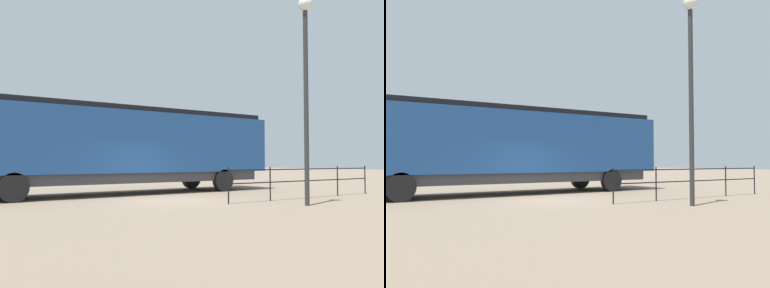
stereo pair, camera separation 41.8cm
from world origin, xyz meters
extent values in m
plane|color=#84705B|center=(0.00, 0.00, 0.00)|extent=(120.00, 120.00, 0.00)
cube|color=navy|center=(-3.86, -0.19, 2.36)|extent=(3.13, 15.34, 2.73)
cube|color=black|center=(-3.86, 6.43, 1.96)|extent=(3.00, 2.10, 1.91)
cube|color=black|center=(-3.86, -0.19, 3.85)|extent=(2.82, 14.73, 0.24)
cube|color=#38383D|center=(-3.86, -0.19, 0.78)|extent=(2.82, 14.11, 0.45)
cylinder|color=black|center=(-5.27, 4.72, 0.55)|extent=(0.30, 1.10, 1.10)
cylinder|color=black|center=(-2.45, 4.72, 0.55)|extent=(0.30, 1.10, 1.10)
cylinder|color=black|center=(-5.27, -5.10, 0.55)|extent=(0.30, 1.10, 1.10)
cylinder|color=black|center=(-2.45, -5.10, 0.55)|extent=(0.30, 1.10, 1.10)
cylinder|color=#2D2D2D|center=(4.28, 2.99, 3.42)|extent=(0.16, 0.16, 6.83)
sphere|color=silver|center=(4.28, 2.99, 6.97)|extent=(0.48, 0.48, 0.48)
cube|color=black|center=(2.40, 5.18, 1.19)|extent=(0.04, 8.24, 0.04)
cube|color=black|center=(2.40, 5.18, 0.71)|extent=(0.04, 8.24, 0.04)
cylinder|color=black|center=(2.40, 1.06, 0.65)|extent=(0.05, 0.05, 1.30)
cylinder|color=black|center=(2.40, 3.12, 0.65)|extent=(0.05, 0.05, 1.30)
cylinder|color=black|center=(2.40, 5.18, 0.65)|extent=(0.05, 0.05, 1.30)
cylinder|color=black|center=(2.40, 7.24, 0.65)|extent=(0.05, 0.05, 1.30)
cylinder|color=black|center=(2.40, 9.30, 0.65)|extent=(0.05, 0.05, 1.30)
camera|label=1|loc=(13.65, -8.22, 1.52)|focal=38.41mm
camera|label=2|loc=(13.88, -7.87, 1.52)|focal=38.41mm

